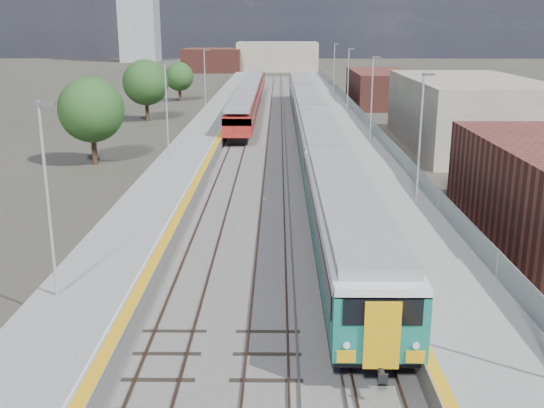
{
  "coord_description": "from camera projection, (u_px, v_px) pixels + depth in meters",
  "views": [
    {
      "loc": [
        -1.62,
        -14.67,
        11.11
      ],
      "look_at": [
        -1.95,
        16.94,
        2.2
      ],
      "focal_mm": 42.0,
      "sensor_mm": 36.0,
      "label": 1
    }
  ],
  "objects": [
    {
      "name": "red_train",
      "position": [
        250.0,
        95.0,
        85.74
      ],
      "size": [
        2.78,
        56.34,
        3.5
      ],
      "color": "black",
      "rests_on": "ground"
    },
    {
      "name": "buildings",
      "position": [
        208.0,
        27.0,
        147.8
      ],
      "size": [
        72.0,
        185.5,
        40.0
      ],
      "color": "brown",
      "rests_on": "ground"
    },
    {
      "name": "ballast_bed",
      "position": [
        273.0,
        133.0,
        67.66
      ],
      "size": [
        10.5,
        155.0,
        0.06
      ],
      "primitive_type": "cube",
      "color": "#565451",
      "rests_on": "ground"
    },
    {
      "name": "tracks",
      "position": [
        278.0,
        130.0,
        69.25
      ],
      "size": [
        8.96,
        160.0,
        0.17
      ],
      "color": "#4C3323",
      "rests_on": "ground"
    },
    {
      "name": "green_train",
      "position": [
        312.0,
        123.0,
        59.36
      ],
      "size": [
        3.01,
        83.73,
        3.31
      ],
      "color": "black",
      "rests_on": "ground"
    },
    {
      "name": "ground",
      "position": [
        294.0,
        137.0,
        65.24
      ],
      "size": [
        320.0,
        320.0,
        0.0
      ],
      "primitive_type": "plane",
      "color": "#47443A",
      "rests_on": "ground"
    },
    {
      "name": "tree_b",
      "position": [
        146.0,
        83.0,
        74.99
      ],
      "size": [
        5.37,
        5.37,
        7.28
      ],
      "color": "#382619",
      "rests_on": "ground"
    },
    {
      "name": "tree_d",
      "position": [
        452.0,
        88.0,
        77.4
      ],
      "size": [
        4.38,
        4.38,
        5.93
      ],
      "color": "#382619",
      "rests_on": "ground"
    },
    {
      "name": "platform_right",
      "position": [
        344.0,
        129.0,
        67.44
      ],
      "size": [
        4.7,
        155.0,
        8.52
      ],
      "color": "slate",
      "rests_on": "ground"
    },
    {
      "name": "tree_c",
      "position": [
        179.0,
        77.0,
        95.38
      ],
      "size": [
        4.29,
        4.29,
        5.81
      ],
      "color": "#382619",
      "rests_on": "ground"
    },
    {
      "name": "tree_a",
      "position": [
        91.0,
        110.0,
        51.32
      ],
      "size": [
        5.3,
        5.3,
        7.18
      ],
      "color": "#382619",
      "rests_on": "ground"
    },
    {
      "name": "platform_left",
      "position": [
        209.0,
        128.0,
        67.59
      ],
      "size": [
        4.3,
        155.0,
        8.52
      ],
      "color": "slate",
      "rests_on": "ground"
    }
  ]
}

